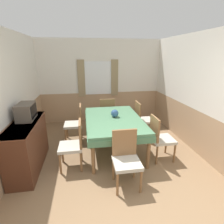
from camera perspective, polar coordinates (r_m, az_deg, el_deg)
name	(u,v)px	position (r m, az deg, el deg)	size (l,w,h in m)	color
wall_back	(101,82)	(5.71, -3.72, 9.89)	(4.21, 0.10, 2.60)	white
wall_left	(13,99)	(3.94, -29.57, 3.73)	(0.05, 4.42, 2.60)	white
wall_right	(193,92)	(4.45, 25.02, 5.80)	(0.05, 4.42, 2.60)	white
dining_table	(114,122)	(3.96, 0.56, -3.43)	(1.24, 1.88, 0.77)	#4C7A56
chair_left_far	(76,122)	(4.50, -11.67, -3.20)	(0.44, 0.44, 0.95)	brown
chair_right_near	(160,137)	(3.77, 15.31, -7.80)	(0.44, 0.44, 0.95)	brown
chair_left_near	(74,143)	(3.47, -12.27, -9.94)	(0.44, 0.44, 0.95)	brown
chair_head_near	(126,157)	(2.99, 4.56, -14.43)	(0.44, 0.44, 0.95)	brown
chair_head_window	(107,113)	(5.12, -1.71, -0.19)	(0.44, 0.44, 0.95)	brown
chair_right_far	(142,118)	(4.74, 9.78, -1.98)	(0.44, 0.44, 0.95)	brown
sideboard	(28,145)	(3.76, -25.82, -9.82)	(0.46, 1.41, 0.93)	#4C2819
tv	(26,112)	(3.72, -26.24, 0.13)	(0.29, 0.47, 0.32)	#51473D
vase	(115,113)	(3.98, 0.89, -0.43)	(0.17, 0.17, 0.17)	#335684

